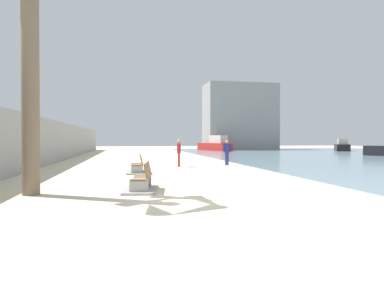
% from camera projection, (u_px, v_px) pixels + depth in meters
% --- Properties ---
extents(ground_plane, '(120.00, 120.00, 0.00)m').
position_uv_depth(ground_plane, '(150.00, 161.00, 27.01)').
color(ground_plane, beige).
extents(seawall, '(0.80, 64.00, 3.20)m').
position_uv_depth(seawall, '(52.00, 142.00, 25.57)').
color(seawall, '#9E9E99').
rests_on(seawall, ground).
extents(palm_tree, '(3.13, 3.14, 8.39)m').
position_uv_depth(palm_tree, '(32.00, 10.00, 10.70)').
color(palm_tree, '#7A6651').
rests_on(palm_tree, ground).
extents(bench_near, '(1.38, 2.23, 0.98)m').
position_uv_depth(bench_near, '(142.00, 184.00, 11.60)').
color(bench_near, '#9E9E99').
rests_on(bench_near, ground).
extents(bench_far, '(1.13, 2.11, 0.98)m').
position_uv_depth(bench_far, '(137.00, 169.00, 17.72)').
color(bench_far, '#9E9E99').
rests_on(bench_far, ground).
extents(person_walking, '(0.48, 0.31, 1.75)m').
position_uv_depth(person_walking, '(227.00, 150.00, 23.04)').
color(person_walking, navy).
rests_on(person_walking, ground).
extents(person_standing, '(0.29, 0.50, 1.79)m').
position_uv_depth(person_standing, '(179.00, 151.00, 21.78)').
color(person_standing, '#B22D33').
rests_on(person_standing, ground).
extents(boat_far_right, '(4.10, 7.58, 2.37)m').
position_uv_depth(boat_far_right, '(215.00, 145.00, 52.37)').
color(boat_far_right, red).
rests_on(boat_far_right, water_bay).
extents(boat_distant, '(3.81, 4.91, 1.85)m').
position_uv_depth(boat_distant, '(342.00, 146.00, 50.41)').
color(boat_distant, black).
rests_on(boat_distant, water_bay).
extents(harbor_building, '(12.00, 6.00, 11.22)m').
position_uv_depth(harbor_building, '(240.00, 117.00, 57.68)').
color(harbor_building, gray).
rests_on(harbor_building, ground).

